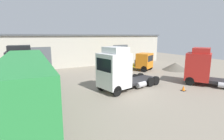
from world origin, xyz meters
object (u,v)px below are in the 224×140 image
Objects in this scene: container_trailer_green at (25,79)px; gravel_pile at (175,66)px; tractor_unit_black at (21,67)px; tractor_unit_white at (118,71)px; flatbed_truck_orange at (139,62)px; tractor_unit_red at (203,68)px; traffic_cone at (183,88)px.

container_trailer_green reaches higher than gravel_pile.
container_trailer_green is 3.21× the size of gravel_pile.
tractor_unit_black is 1.75× the size of gravel_pile.
flatbed_truck_orange is at bearing -148.46° from tractor_unit_white.
tractor_unit_white is 10.33m from tractor_unit_black.
tractor_unit_white is at bearing -75.29° from flatbed_truck_orange.
tractor_unit_black is (-16.26, -1.26, 0.74)m from flatbed_truck_orange.
tractor_unit_red is at bearing 154.24° from tractor_unit_white.
tractor_unit_white is 1.06× the size of tractor_unit_red.
tractor_unit_red is at bearing -118.37° from gravel_pile.
flatbed_truck_orange is 11.03m from traffic_cone.
gravel_pile is at bearing 46.44° from traffic_cone.
tractor_unit_white is 8.24m from container_trailer_green.
flatbed_truck_orange reaches higher than gravel_pile.
tractor_unit_red is 8.41m from gravel_pile.
flatbed_truck_orange is 1.10× the size of tractor_unit_black.
flatbed_truck_orange is 1.92× the size of gravel_pile.
flatbed_truck_orange reaches higher than traffic_cone.
flatbed_truck_orange is at bearing 76.66° from traffic_cone.
flatbed_truck_orange is 5.79m from gravel_pile.
container_trailer_green is 8.45m from tractor_unit_black.
tractor_unit_white is at bearing 44.24° from tractor_unit_red.
tractor_unit_black reaches higher than flatbed_truck_orange.
flatbed_truck_orange is 16.32m from tractor_unit_black.
tractor_unit_black reaches higher than tractor_unit_red.
container_trailer_green is 22.41m from gravel_pile.
flatbed_truck_orange is (-1.13, 9.99, -0.60)m from tractor_unit_red.
tractor_unit_black is 16.74m from traffic_cone.
container_trailer_green is at bearing 175.81° from traffic_cone.
traffic_cone is at bearing -133.56° from gravel_pile.
tractor_unit_black is at bearing 145.51° from traffic_cone.
gravel_pile is (5.08, -2.68, -0.71)m from flatbed_truck_orange.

